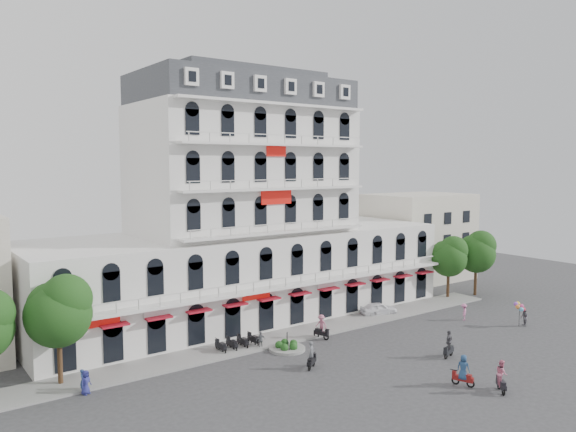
% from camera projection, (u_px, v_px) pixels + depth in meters
% --- Properties ---
extents(ground, '(120.00, 120.00, 0.00)m').
position_uv_depth(ground, '(360.00, 362.00, 45.82)').
color(ground, '#38383A').
rests_on(ground, ground).
extents(sidewalk, '(53.00, 4.00, 0.16)m').
position_uv_depth(sidewalk, '(294.00, 335.00, 53.05)').
color(sidewalk, gray).
rests_on(sidewalk, ground).
extents(main_building, '(45.00, 15.00, 25.80)m').
position_uv_depth(main_building, '(243.00, 223.00, 59.38)').
color(main_building, silver).
rests_on(main_building, ground).
extents(flank_building_east, '(14.00, 10.00, 12.00)m').
position_uv_depth(flank_building_east, '(418.00, 237.00, 78.97)').
color(flank_building_east, beige).
rests_on(flank_building_east, ground).
extents(traffic_island, '(3.20, 3.20, 1.60)m').
position_uv_depth(traffic_island, '(287.00, 347.00, 48.86)').
color(traffic_island, gray).
rests_on(traffic_island, ground).
extents(parked_scooter_row, '(4.40, 1.80, 1.10)m').
position_uv_depth(parked_scooter_row, '(237.00, 349.00, 49.17)').
color(parked_scooter_row, black).
rests_on(parked_scooter_row, ground).
extents(tree_west_inner, '(4.76, 4.76, 8.25)m').
position_uv_depth(tree_west_inner, '(59.00, 309.00, 40.63)').
color(tree_west_inner, '#382314').
rests_on(tree_west_inner, ground).
extents(tree_east_inner, '(4.40, 4.37, 7.57)m').
position_uv_depth(tree_east_inner, '(449.00, 255.00, 67.49)').
color(tree_east_inner, '#382314').
rests_on(tree_east_inner, ground).
extents(tree_east_outer, '(4.65, 4.65, 8.05)m').
position_uv_depth(tree_east_outer, '(477.00, 251.00, 69.00)').
color(tree_east_outer, '#382314').
rests_on(tree_east_outer, ground).
extents(parked_car, '(4.30, 2.78, 1.36)m').
position_uv_depth(parked_car, '(379.00, 309.00, 60.29)').
color(parked_car, white).
rests_on(parked_car, ground).
extents(rider_west, '(1.47, 1.14, 2.22)m').
position_uv_depth(rider_west, '(312.00, 356.00, 44.40)').
color(rider_west, black).
rests_on(rider_west, ground).
extents(rider_southwest, '(1.24, 1.37, 2.36)m').
position_uv_depth(rider_southwest, '(502.00, 375.00, 39.74)').
color(rider_southwest, black).
rests_on(rider_southwest, ground).
extents(rider_east, '(0.87, 1.64, 2.34)m').
position_uv_depth(rider_east, '(463.00, 370.00, 40.88)').
color(rider_east, maroon).
rests_on(rider_east, ground).
extents(rider_northeast, '(1.67, 0.75, 2.34)m').
position_uv_depth(rider_northeast, '(449.00, 344.00, 46.94)').
color(rider_northeast, black).
rests_on(rider_northeast, ground).
extents(rider_center, '(0.97, 1.67, 2.31)m').
position_uv_depth(rider_center, '(321.00, 326.00, 51.92)').
color(rider_center, black).
rests_on(rider_center, ground).
extents(pedestrian_left, '(1.01, 0.90, 1.74)m').
position_uv_depth(pedestrian_left, '(86.00, 382.00, 39.41)').
color(pedestrian_left, navy).
rests_on(pedestrian_left, ground).
extents(pedestrian_mid, '(0.93, 0.46, 1.53)m').
position_uv_depth(pedestrian_mid, '(261.00, 340.00, 49.25)').
color(pedestrian_mid, slate).
rests_on(pedestrian_mid, ground).
extents(pedestrian_right, '(1.30, 1.19, 1.75)m').
position_uv_depth(pedestrian_right, '(464.00, 312.00, 58.21)').
color(pedestrian_right, pink).
rests_on(pedestrian_right, ground).
extents(pedestrian_far, '(0.67, 0.70, 1.62)m').
position_uv_depth(pedestrian_far, '(83.00, 380.00, 39.94)').
color(pedestrian_far, navy).
rests_on(pedestrian_far, ground).
extents(balloon_vendor, '(1.49, 1.36, 2.45)m').
position_uv_depth(balloon_vendor, '(523.00, 314.00, 55.96)').
color(balloon_vendor, slate).
rests_on(balloon_vendor, ground).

